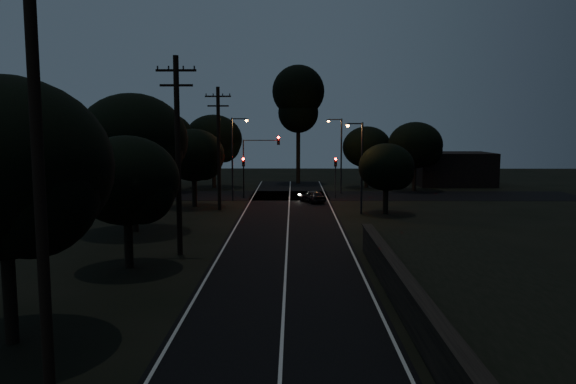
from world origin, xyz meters
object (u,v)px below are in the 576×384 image
object	(u,v)px
streetlight_b	(339,150)
utility_pole_mid	(178,153)
utility_pole_near	(38,164)
signal_mast	(260,155)
signal_left	(244,170)
streetlight_c	(360,161)
utility_pole_far	(219,146)
car	(312,196)
tall_pine	(298,98)
signal_right	(336,170)
streetlight_a	(234,153)

from	to	relation	value
streetlight_b	utility_pole_mid	bearing A→B (deg)	-111.30
utility_pole_near	signal_mast	world-z (taller)	utility_pole_near
signal_left	streetlight_c	size ratio (longest dim) A/B	0.55
utility_pole_far	car	world-z (taller)	utility_pole_far
tall_pine	utility_pole_far	bearing A→B (deg)	-106.93
utility_pole_mid	signal_mast	size ratio (longest dim) A/B	1.76
signal_right	streetlight_b	distance (m)	4.45
utility_pole_mid	signal_right	size ratio (longest dim) A/B	2.68
utility_pole_far	streetlight_a	bearing A→B (deg)	83.41
utility_pole_far	signal_right	xyz separation A→B (m)	(10.60, 7.99, -2.65)
streetlight_a	utility_pole_mid	bearing A→B (deg)	-91.73
utility_pole_far	signal_mast	xyz separation A→B (m)	(3.09, 7.99, -1.15)
signal_left	car	world-z (taller)	signal_left
signal_right	signal_mast	size ratio (longest dim) A/B	0.66
signal_left	car	xyz separation A→B (m)	(6.80, -3.24, -2.24)
utility_pole_near	utility_pole_mid	xyz separation A→B (m)	(0.00, 17.00, -0.51)
utility_pole_near	streetlight_c	distance (m)	34.17
streetlight_a	tall_pine	bearing A→B (deg)	69.64
signal_left	streetlight_a	xyz separation A→B (m)	(-0.71, -1.99, 1.80)
signal_left	streetlight_a	bearing A→B (deg)	-109.59
signal_left	utility_pole_far	bearing A→B (deg)	-99.94
streetlight_a	streetlight_b	size ratio (longest dim) A/B	1.00
utility_pole_mid	signal_mast	bearing A→B (deg)	82.96
signal_right	streetlight_c	xyz separation A→B (m)	(1.23, -9.99, 1.51)
tall_pine	utility_pole_near	bearing A→B (deg)	-97.00
utility_pole_near	car	size ratio (longest dim) A/B	3.43
streetlight_b	streetlight_c	distance (m)	14.01
car	signal_mast	bearing A→B (deg)	-55.88
signal_mast	streetlight_a	xyz separation A→B (m)	(-2.39, -1.99, 0.30)
signal_mast	car	distance (m)	7.12
signal_right	tall_pine	bearing A→B (deg)	103.49
streetlight_a	streetlight_b	bearing A→B (deg)	29.48
utility_pole_near	tall_pine	xyz separation A→B (m)	(7.00, 57.00, 4.42)
car	streetlight_b	bearing A→B (deg)	-136.72
streetlight_c	car	bearing A→B (deg)	118.28
utility_pole_near	utility_pole_mid	bearing A→B (deg)	90.00
signal_right	streetlight_b	world-z (taller)	streetlight_b
streetlight_c	car	world-z (taller)	streetlight_c
utility_pole_near	streetlight_b	size ratio (longest dim) A/B	1.50
streetlight_a	car	size ratio (longest dim) A/B	2.29
utility_pole_far	tall_pine	distance (m)	24.59
car	signal_right	bearing A→B (deg)	-150.08
signal_left	streetlight_b	distance (m)	10.84
signal_right	streetlight_a	xyz separation A→B (m)	(-9.91, -1.99, 1.80)
tall_pine	streetlight_b	xyz separation A→B (m)	(4.31, -11.00, -6.03)
utility_pole_mid	signal_right	bearing A→B (deg)	67.01
utility_pole_mid	streetlight_a	bearing A→B (deg)	88.27
streetlight_a	utility_pole_far	bearing A→B (deg)	-96.59
utility_pole_near	utility_pole_mid	size ratio (longest dim) A/B	1.09
tall_pine	streetlight_b	bearing A→B (deg)	-68.62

